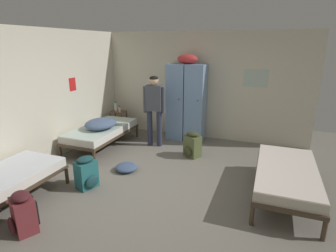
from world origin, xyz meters
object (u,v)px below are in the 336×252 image
at_px(bed_right, 286,174).
at_px(backpack_teal, 87,173).
at_px(locker_bank, 187,101).
at_px(bed_left_rear, 102,131).
at_px(backpack_maroon, 23,213).
at_px(water_bottle, 116,106).
at_px(backpack_olive, 192,145).
at_px(person_traveler, 154,105).
at_px(bedding_heap, 101,124).
at_px(clothes_pile_denim, 126,167).
at_px(shelf_unit, 119,119).
at_px(lotion_bottle, 120,109).

height_order(bed_right, backpack_teal, backpack_teal).
height_order(locker_bank, bed_right, locker_bank).
xyz_separation_m(bed_left_rear, backpack_teal, (0.83, -1.69, -0.12)).
bearing_deg(backpack_maroon, water_bottle, 105.19).
relative_size(locker_bank, backpack_olive, 3.76).
bearing_deg(person_traveler, bedding_heap, -149.18).
bearing_deg(person_traveler, backpack_olive, -17.95).
distance_m(bed_right, clothes_pile_denim, 2.78).
height_order(backpack_teal, backpack_maroon, same).
distance_m(shelf_unit, backpack_maroon, 4.18).
relative_size(locker_bank, bedding_heap, 2.66).
bearing_deg(shelf_unit, lotion_bottle, -29.74).
bearing_deg(bedding_heap, backpack_maroon, -75.63).
xyz_separation_m(bed_right, lotion_bottle, (-4.07, 1.93, 0.26)).
bearing_deg(person_traveler, water_bottle, 155.19).
distance_m(person_traveler, backpack_maroon, 3.50).
distance_m(locker_bank, lotion_bottle, 1.85).
height_order(bed_left_rear, person_traveler, person_traveler).
height_order(backpack_olive, backpack_teal, same).
height_order(locker_bank, person_traveler, locker_bank).
distance_m(shelf_unit, water_bottle, 0.35).
xyz_separation_m(lotion_bottle, backpack_maroon, (0.95, -4.01, -0.38)).
height_order(water_bottle, lotion_bottle, water_bottle).
xyz_separation_m(bed_left_rear, water_bottle, (-0.33, 1.17, 0.30)).
relative_size(shelf_unit, backpack_olive, 1.04).
height_order(shelf_unit, bedding_heap, bedding_heap).
distance_m(bed_right, lotion_bottle, 4.51).
xyz_separation_m(shelf_unit, backpack_teal, (1.08, -2.84, -0.09)).
relative_size(bed_left_rear, backpack_olive, 3.45).
height_order(water_bottle, clothes_pile_denim, water_bottle).
xyz_separation_m(backpack_olive, backpack_teal, (-1.27, -1.87, 0.00)).
bearing_deg(clothes_pile_denim, locker_bank, 76.62).
bearing_deg(person_traveler, lotion_bottle, 154.85).
distance_m(locker_bank, clothes_pile_denim, 2.38).
bearing_deg(locker_bank, bedding_heap, -139.55).
bearing_deg(bed_right, bedding_heap, 169.48).
distance_m(bedding_heap, person_traveler, 1.26).
bearing_deg(backpack_maroon, bedding_heap, 104.37).
height_order(person_traveler, backpack_olive, person_traveler).
xyz_separation_m(bedding_heap, backpack_olive, (2.04, 0.29, -0.34)).
relative_size(bedding_heap, backpack_maroon, 1.42).
bearing_deg(bedding_heap, shelf_unit, 103.83).
bearing_deg(bed_right, locker_bank, 137.61).
xyz_separation_m(shelf_unit, backpack_maroon, (1.02, -4.05, -0.09)).
distance_m(locker_bank, bedding_heap, 2.10).
bearing_deg(shelf_unit, clothes_pile_denim, -56.22).
height_order(shelf_unit, clothes_pile_denim, shelf_unit).
xyz_separation_m(bed_left_rear, clothes_pile_denim, (1.12, -0.91, -0.32)).
height_order(person_traveler, backpack_teal, person_traveler).
xyz_separation_m(shelf_unit, bed_left_rear, (0.25, -1.15, 0.04)).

